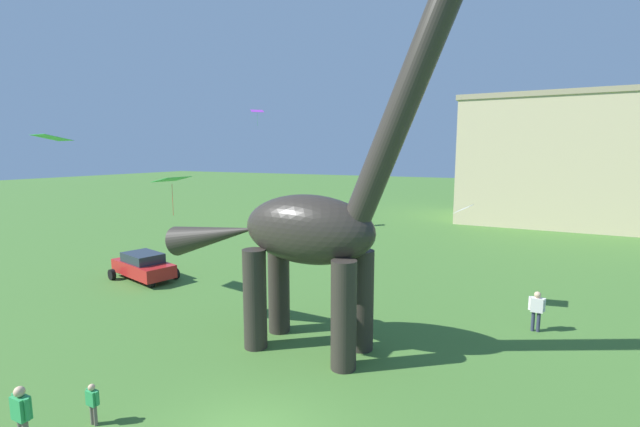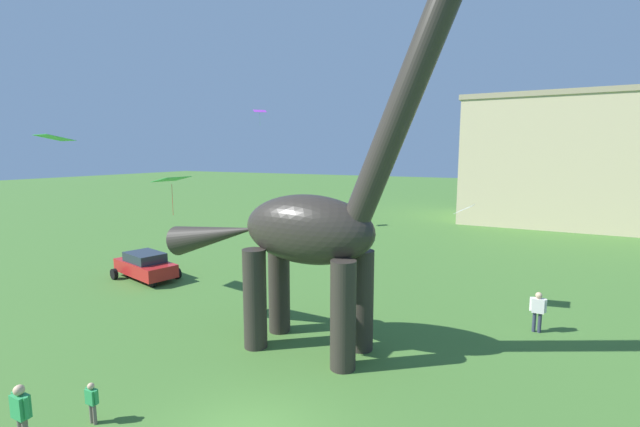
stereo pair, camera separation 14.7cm
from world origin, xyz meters
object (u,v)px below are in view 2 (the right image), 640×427
(dinosaur_sculpture, at_px, (306,229))
(parked_sedan_left, at_px, (145,265))
(kite_mid_right, at_px, (172,180))
(kite_mid_left, at_px, (260,111))
(person_far_spectator, at_px, (92,399))
(person_near_flyer, at_px, (538,308))
(person_strolling_adult, at_px, (21,410))
(kite_mid_center, at_px, (54,138))
(kite_high_right, at_px, (464,209))

(dinosaur_sculpture, height_order, parked_sedan_left, dinosaur_sculpture)
(kite_mid_right, bearing_deg, kite_mid_left, 119.21)
(person_far_spectator, xyz_separation_m, kite_mid_right, (-0.10, 3.24, 5.68))
(person_near_flyer, height_order, kite_mid_right, kite_mid_right)
(kite_mid_left, bearing_deg, dinosaur_sculpture, -51.29)
(person_strolling_adult, xyz_separation_m, kite_mid_right, (0.51, 4.66, 5.38))
(kite_mid_left, bearing_deg, person_near_flyer, -31.58)
(person_near_flyer, relative_size, kite_mid_center, 0.86)
(person_strolling_adult, distance_m, kite_mid_right, 7.14)
(kite_mid_left, xyz_separation_m, kite_high_right, (20.51, -13.56, -6.25))
(dinosaur_sculpture, bearing_deg, person_far_spectator, -93.27)
(kite_mid_left, bearing_deg, parked_sedan_left, -78.00)
(person_far_spectator, height_order, person_strolling_adult, person_strolling_adult)
(parked_sedan_left, distance_m, person_strolling_adult, 14.68)
(dinosaur_sculpture, distance_m, kite_mid_right, 4.89)
(person_strolling_adult, relative_size, kite_mid_right, 1.34)
(dinosaur_sculpture, relative_size, kite_mid_left, 8.45)
(kite_mid_right, bearing_deg, person_near_flyer, 40.23)
(person_far_spectator, bearing_deg, kite_mid_center, 112.71)
(kite_mid_left, bearing_deg, kite_mid_center, -83.52)
(parked_sedan_left, relative_size, kite_mid_right, 3.64)
(dinosaur_sculpture, relative_size, person_near_flyer, 7.42)
(person_strolling_adult, bearing_deg, person_near_flyer, -46.75)
(parked_sedan_left, height_order, person_far_spectator, parked_sedan_left)
(person_near_flyer, bearing_deg, person_far_spectator, 130.03)
(person_far_spectator, bearing_deg, kite_mid_left, 78.75)
(person_near_flyer, distance_m, kite_mid_right, 14.83)
(person_near_flyer, height_order, kite_high_right, kite_high_right)
(parked_sedan_left, bearing_deg, kite_high_right, 24.11)
(kite_mid_center, relative_size, kite_high_right, 1.82)
(person_strolling_adult, height_order, kite_high_right, kite_high_right)
(person_near_flyer, bearing_deg, person_strolling_adult, 131.53)
(person_far_spectator, bearing_deg, person_strolling_adult, -150.88)
(parked_sedan_left, relative_size, kite_mid_left, 3.07)
(kite_mid_right, xyz_separation_m, kite_mid_center, (-10.80, 2.98, 1.55))
(kite_mid_center, bearing_deg, person_near_flyer, 15.57)
(person_far_spectator, height_order, person_near_flyer, person_near_flyer)
(person_near_flyer, xyz_separation_m, kite_high_right, (-3.17, 1.00, 3.72))
(kite_high_right, bearing_deg, parked_sedan_left, -169.79)
(dinosaur_sculpture, xyz_separation_m, person_near_flyer, (7.60, 5.51, -3.48))
(parked_sedan_left, distance_m, person_far_spectator, 14.01)
(kite_mid_left, bearing_deg, kite_high_right, -33.47)
(dinosaur_sculpture, relative_size, parked_sedan_left, 2.76)
(kite_mid_left, relative_size, kite_mid_center, 0.76)
(dinosaur_sculpture, height_order, kite_mid_right, dinosaur_sculpture)
(dinosaur_sculpture, bearing_deg, person_near_flyer, 55.93)
(kite_mid_right, height_order, kite_high_right, kite_mid_right)
(person_far_spectator, bearing_deg, parked_sedan_left, 96.22)
(kite_mid_left, distance_m, kite_high_right, 25.37)
(person_strolling_adult, bearing_deg, dinosaur_sculpture, -30.83)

